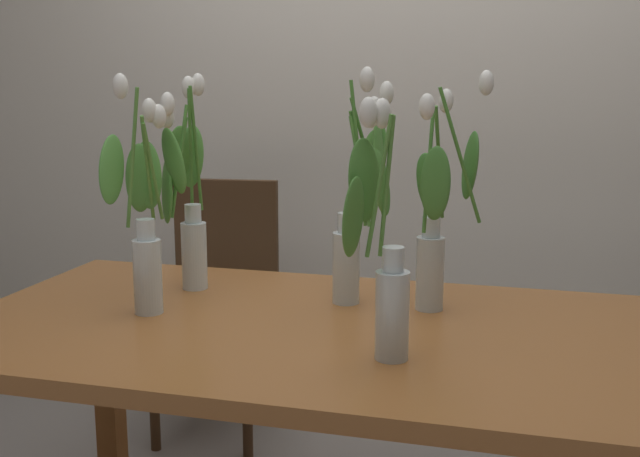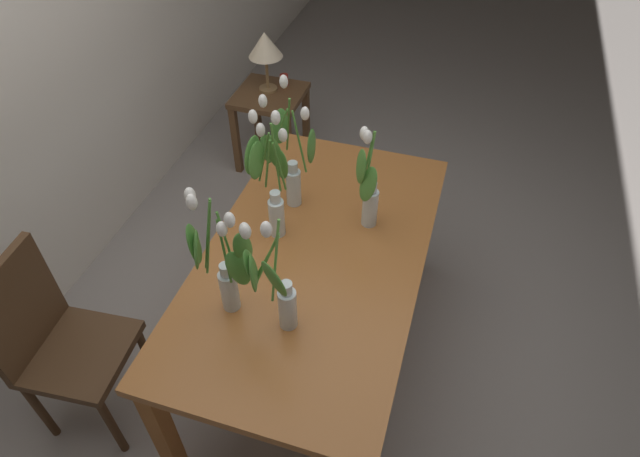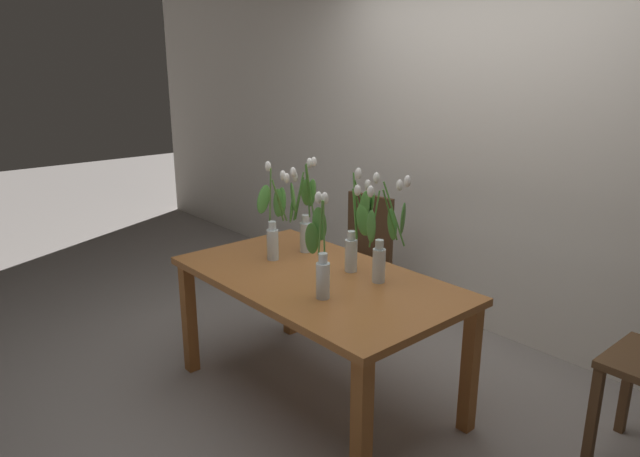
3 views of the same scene
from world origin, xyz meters
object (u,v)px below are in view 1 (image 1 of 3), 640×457
at_px(tulip_vase_1, 383,270).
at_px(tulip_vase_3, 437,224).
at_px(tulip_vase_2, 143,225).
at_px(dining_table, 299,360).
at_px(tulip_vase_4, 187,203).
at_px(dining_chair, 219,291).
at_px(tulip_vase_0, 360,208).

relative_size(tulip_vase_1, tulip_vase_3, 0.90).
xyz_separation_m(tulip_vase_1, tulip_vase_3, (0.07, 0.37, 0.03)).
bearing_deg(tulip_vase_2, tulip_vase_3, 15.56).
bearing_deg(tulip_vase_2, dining_table, -1.89).
height_order(tulip_vase_1, tulip_vase_4, tulip_vase_4).
relative_size(tulip_vase_3, dining_chair, 0.62).
relative_size(dining_table, tulip_vase_1, 3.08).
distance_m(tulip_vase_1, tulip_vase_3, 0.38).
relative_size(tulip_vase_2, tulip_vase_4, 0.99).
distance_m(tulip_vase_0, tulip_vase_2, 0.53).
height_order(tulip_vase_1, tulip_vase_2, tulip_vase_2).
distance_m(dining_table, tulip_vase_0, 0.41).
distance_m(tulip_vase_2, tulip_vase_3, 0.71).
bearing_deg(tulip_vase_4, dining_chair, 106.64).
height_order(tulip_vase_4, dining_chair, tulip_vase_4).
bearing_deg(tulip_vase_0, tulip_vase_4, 179.51).
height_order(tulip_vase_2, tulip_vase_4, tulip_vase_4).
bearing_deg(tulip_vase_3, tulip_vase_2, -164.44).
height_order(tulip_vase_1, tulip_vase_3, tulip_vase_3).
relative_size(tulip_vase_0, tulip_vase_1, 1.12).
height_order(tulip_vase_0, tulip_vase_4, tulip_vase_0).
relative_size(tulip_vase_1, tulip_vase_4, 0.91).
relative_size(dining_table, tulip_vase_2, 2.81).
distance_m(tulip_vase_2, dining_chair, 1.03).
bearing_deg(tulip_vase_4, dining_table, -30.30).
xyz_separation_m(tulip_vase_0, tulip_vase_3, (0.19, -0.01, -0.03)).
bearing_deg(tulip_vase_0, dining_chair, 133.75).
bearing_deg(tulip_vase_1, tulip_vase_0, 108.54).
relative_size(tulip_vase_1, dining_chair, 0.56).
distance_m(tulip_vase_1, tulip_vase_2, 0.64).
bearing_deg(dining_table, tulip_vase_3, 35.00).
bearing_deg(tulip_vase_1, tulip_vase_3, 79.79).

